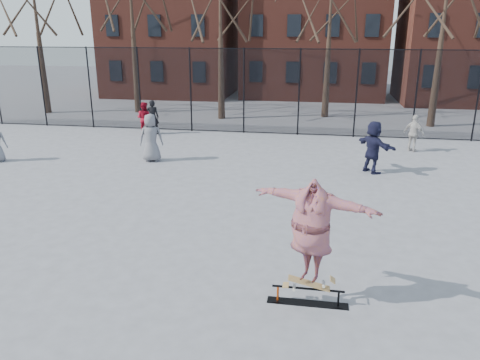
% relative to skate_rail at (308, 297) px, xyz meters
% --- Properties ---
extents(ground, '(100.00, 100.00, 0.00)m').
position_rel_skate_rail_xyz_m(ground, '(-2.13, 1.40, -0.13)').
color(ground, slate).
extents(skate_rail, '(1.50, 0.23, 0.33)m').
position_rel_skate_rail_xyz_m(skate_rail, '(0.00, 0.00, 0.00)').
color(skate_rail, black).
rests_on(skate_rail, ground).
extents(skateboard, '(0.84, 0.20, 0.10)m').
position_rel_skate_rail_xyz_m(skateboard, '(0.01, 0.00, 0.25)').
color(skateboard, '#A57A42').
rests_on(skateboard, skate_rail).
extents(skater, '(2.42, 1.45, 1.91)m').
position_rel_skate_rail_xyz_m(skater, '(0.01, 0.00, 1.25)').
color(skater, '#623688').
rests_on(skater, skateboard).
extents(bystander_grey, '(1.02, 0.82, 1.82)m').
position_rel_skate_rail_xyz_m(bystander_grey, '(-6.19, 8.85, 0.78)').
color(bystander_grey, slate).
rests_on(bystander_grey, ground).
extents(bystander_black, '(0.67, 0.51, 1.63)m').
position_rel_skate_rail_xyz_m(bystander_black, '(-7.77, 13.40, 0.69)').
color(bystander_black, black).
rests_on(bystander_black, ground).
extents(bystander_red, '(0.81, 0.67, 1.53)m').
position_rel_skate_rail_xyz_m(bystander_red, '(-8.19, 13.40, 0.64)').
color(bystander_red, maroon).
rests_on(bystander_red, ground).
extents(bystander_white, '(0.92, 0.85, 1.52)m').
position_rel_skate_rail_xyz_m(bystander_white, '(3.90, 12.02, 0.63)').
color(bystander_white, beige).
rests_on(bystander_white, ground).
extents(bystander_navy, '(1.48, 1.67, 1.84)m').
position_rel_skate_rail_xyz_m(bystander_navy, '(1.95, 8.73, 0.79)').
color(bystander_navy, '#1A1B35').
rests_on(bystander_navy, ground).
extents(fence, '(34.03, 0.07, 4.00)m').
position_rel_skate_rail_xyz_m(fence, '(-2.15, 14.40, 1.93)').
color(fence, black).
rests_on(fence, ground).
extents(rowhouses, '(29.00, 7.00, 13.00)m').
position_rel_skate_rail_xyz_m(rowhouses, '(-1.41, 27.40, 5.94)').
color(rowhouses, '#5E291E').
rests_on(rowhouses, ground).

